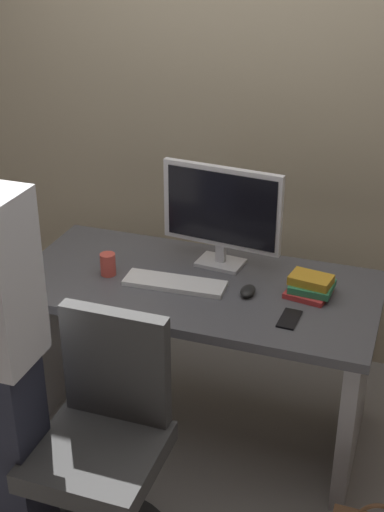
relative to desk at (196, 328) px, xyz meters
The scene contains 10 objects.
ground_plane 0.52m from the desk, ahead, with size 9.00×9.00×0.00m, color gray.
wall_back 1.28m from the desk, 90.00° to the left, with size 6.40×0.10×3.00m, color tan.
desk is the anchor object (origin of this frame).
office_chair 0.76m from the desk, 96.85° to the right, with size 0.52×0.52×0.94m.
monitor 0.52m from the desk, 75.95° to the left, with size 0.54×0.16×0.46m.
keyboard 0.25m from the desk, 146.49° to the right, with size 0.43×0.13×0.02m, color white.
mouse 0.34m from the desk, ahead, with size 0.06×0.10×0.03m, color black.
cup_near_keyboard 0.47m from the desk, behind, with size 0.07×0.07×0.10m, color #D84C3F.
book_stack 0.55m from the desk, ahead, with size 0.20×0.18×0.09m.
cell_phone 0.52m from the desk, 20.49° to the right, with size 0.07×0.14×0.01m, color black.
Camera 1 is at (0.85, -2.49, 2.19)m, focal length 49.74 mm.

